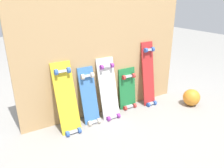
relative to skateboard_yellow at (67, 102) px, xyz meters
name	(u,v)px	position (x,y,z in m)	size (l,w,h in m)	color
ground_plane	(109,112)	(0.51, 0.08, -0.30)	(12.00, 12.00, 0.00)	gray
plywood_wall_panel	(105,51)	(0.51, 0.15, 0.40)	(1.90, 0.04, 1.40)	tan
skateboard_yellow	(67,102)	(0.00, 0.00, 0.00)	(0.20, 0.28, 0.74)	gold
skateboard_blue	(89,99)	(0.25, 0.03, -0.05)	(0.17, 0.22, 0.65)	#386BAD
skateboard_white	(109,92)	(0.48, 0.03, -0.01)	(0.20, 0.23, 0.72)	silver
skateboard_green	(128,91)	(0.77, 0.08, -0.09)	(0.22, 0.13, 0.55)	#1E7238
skateboard_red	(148,77)	(1.04, 0.05, 0.04)	(0.16, 0.20, 0.83)	#B22626
rubber_ball	(191,97)	(1.47, -0.27, -0.20)	(0.20, 0.20, 0.20)	orange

